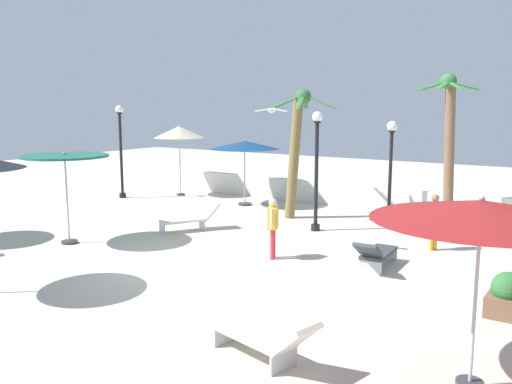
% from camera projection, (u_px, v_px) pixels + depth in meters
% --- Properties ---
extents(ground_plane, '(56.00, 56.00, 0.00)m').
position_uv_depth(ground_plane, '(179.00, 266.00, 13.18)').
color(ground_plane, beige).
extents(boundary_wall, '(25.20, 0.30, 0.90)m').
position_uv_depth(boundary_wall, '(345.00, 195.00, 21.01)').
color(boundary_wall, silver).
rests_on(boundary_wall, ground_plane).
extents(patio_umbrella_0, '(2.40, 2.40, 2.62)m').
position_uv_depth(patio_umbrella_0, '(65.00, 161.00, 15.04)').
color(patio_umbrella_0, '#333338').
rests_on(patio_umbrella_0, ground_plane).
extents(patio_umbrella_1, '(2.93, 2.93, 2.71)m').
position_uv_depth(patio_umbrella_1, '(481.00, 211.00, 7.15)').
color(patio_umbrella_1, '#333338').
rests_on(patio_umbrella_1, ground_plane).
extents(patio_umbrella_4, '(2.74, 2.74, 2.60)m').
position_uv_depth(patio_umbrella_4, '(245.00, 146.00, 21.01)').
color(patio_umbrella_4, '#333338').
rests_on(patio_umbrella_4, ground_plane).
extents(patio_umbrella_5, '(2.21, 2.21, 3.07)m').
position_uv_depth(patio_umbrella_5, '(179.00, 132.00, 23.30)').
color(patio_umbrella_5, '#333338').
rests_on(patio_umbrella_5, ground_plane).
extents(palm_tree_0, '(2.09, 2.11, 4.90)m').
position_uv_depth(palm_tree_0, '(449.00, 133.00, 16.97)').
color(palm_tree_0, brown).
rests_on(palm_tree_0, ground_plane).
extents(palm_tree_1, '(2.71, 2.57, 4.47)m').
position_uv_depth(palm_tree_1, '(297.00, 138.00, 18.36)').
color(palm_tree_1, olive).
rests_on(palm_tree_1, ground_plane).
extents(lamp_post_0, '(0.33, 0.33, 3.72)m').
position_uv_depth(lamp_post_0, '(317.00, 163.00, 16.65)').
color(lamp_post_0, black).
rests_on(lamp_post_0, ground_plane).
extents(lamp_post_1, '(0.32, 0.32, 3.91)m').
position_uv_depth(lamp_post_1, '(121.00, 146.00, 22.73)').
color(lamp_post_1, black).
rests_on(lamp_post_1, ground_plane).
extents(lamp_post_2, '(0.36, 0.36, 3.37)m').
position_uv_depth(lamp_post_2, '(391.00, 159.00, 18.75)').
color(lamp_post_2, black).
rests_on(lamp_post_2, ground_plane).
extents(lounge_chair_0, '(1.44, 1.90, 0.84)m').
position_uv_depth(lounge_chair_0, '(190.00, 218.00, 16.94)').
color(lounge_chair_0, '#B7B7BC').
rests_on(lounge_chair_0, ground_plane).
extents(lounge_chair_1, '(0.68, 1.90, 0.83)m').
position_uv_depth(lounge_chair_1, '(376.00, 253.00, 12.92)').
color(lounge_chair_1, '#B7B7BC').
rests_on(lounge_chair_1, ground_plane).
extents(lounge_chair_2, '(1.96, 0.96, 0.84)m').
position_uv_depth(lounge_chair_2, '(265.00, 337.00, 8.22)').
color(lounge_chair_2, '#B7B7BC').
rests_on(lounge_chair_2, ground_plane).
extents(guest_1, '(0.38, 0.51, 1.54)m').
position_uv_depth(guest_1, '(434.00, 217.00, 14.55)').
color(guest_1, gold).
rests_on(guest_1, ground_plane).
extents(guest_2, '(0.37, 0.52, 1.57)m').
position_uv_depth(guest_2, '(273.00, 223.00, 13.73)').
color(guest_2, '#D8333F').
rests_on(guest_2, ground_plane).
extents(seagull_0, '(0.92, 0.38, 0.14)m').
position_uv_depth(seagull_0, '(272.00, 110.00, 13.95)').
color(seagull_0, white).
extents(planter, '(0.70, 0.70, 0.85)m').
position_uv_depth(planter, '(507.00, 297.00, 10.00)').
color(planter, brown).
rests_on(planter, ground_plane).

